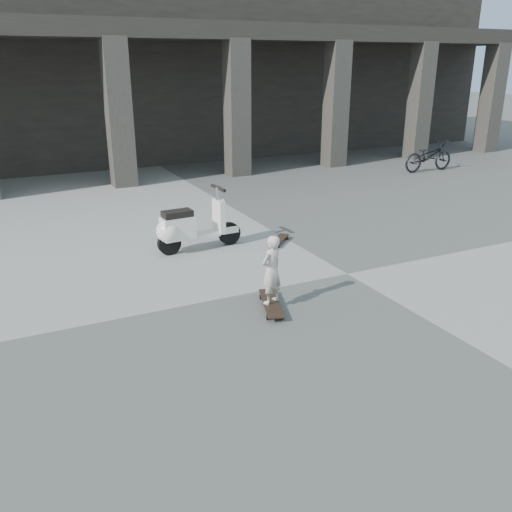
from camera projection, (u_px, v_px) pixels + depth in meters
name	position (u px, v px, depth m)	size (l,w,h in m)	color
ground	(347.00, 274.00, 9.13)	(90.00, 90.00, 0.00)	#4C4C49
colonnade	(133.00, 71.00, 19.73)	(28.00, 8.82, 6.00)	black
longboard	(271.00, 304.00, 7.83)	(0.53, 1.01, 0.10)	black
skateboard_spare	(279.00, 240.00, 10.62)	(0.69, 0.66, 0.09)	black
child	(271.00, 270.00, 7.65)	(0.37, 0.24, 1.01)	#B8B1A6
scooter	(185.00, 228.00, 10.03)	(1.69, 0.56, 1.18)	black
bicycle	(428.00, 156.00, 17.41)	(0.65, 1.86, 0.98)	black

